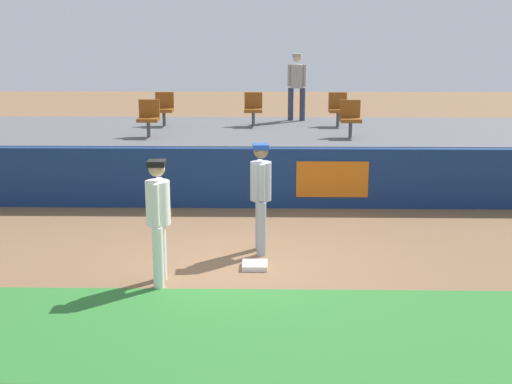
{
  "coord_description": "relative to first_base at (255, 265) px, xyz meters",
  "views": [
    {
      "loc": [
        0.49,
        -10.61,
        3.75
      ],
      "look_at": [
        0.27,
        0.81,
        1.0
      ],
      "focal_mm": 48.59,
      "sensor_mm": 36.0,
      "label": 1
    }
  ],
  "objects": [
    {
      "name": "first_base",
      "position": [
        0.0,
        0.0,
        0.0
      ],
      "size": [
        0.4,
        0.4,
        0.08
      ],
      "primitive_type": "cube",
      "color": "white",
      "rests_on": "ground_plane"
    },
    {
      "name": "bleacher_platform",
      "position": [
        -0.27,
        6.37,
        0.6
      ],
      "size": [
        18.0,
        4.8,
        1.27
      ],
      "primitive_type": "cube",
      "color": "#59595E",
      "rests_on": "ground_plane"
    },
    {
      "name": "seat_front_left",
      "position": [
        -2.53,
        5.24,
        1.7
      ],
      "size": [
        0.47,
        0.44,
        0.84
      ],
      "color": "#4C4C51",
      "rests_on": "bleacher_platform"
    },
    {
      "name": "player_runner_visitor",
      "position": [
        0.08,
        0.79,
        1.04
      ],
      "size": [
        0.38,
        0.52,
        1.86
      ],
      "rotation": [
        0.0,
        0.0,
        -1.48
      ],
      "color": "#9EA3AD",
      "rests_on": "ground_plane"
    },
    {
      "name": "seat_back_center",
      "position": [
        -0.18,
        7.04,
        1.7
      ],
      "size": [
        0.45,
        0.44,
        0.84
      ],
      "color": "#4C4C51",
      "rests_on": "bleacher_platform"
    },
    {
      "name": "player_fielder_home",
      "position": [
        -1.39,
        -0.7,
        1.04
      ],
      "size": [
        0.36,
        0.58,
        1.87
      ],
      "rotation": [
        0.0,
        0.0,
        -1.55
      ],
      "color": "white",
      "rests_on": "ground_plane"
    },
    {
      "name": "seat_back_left",
      "position": [
        -2.44,
        7.04,
        1.7
      ],
      "size": [
        0.47,
        0.44,
        0.84
      ],
      "color": "#4C4C51",
      "rests_on": "bleacher_platform"
    },
    {
      "name": "spectator_hooded",
      "position": [
        0.95,
        8.1,
        2.25
      ],
      "size": [
        0.49,
        0.38,
        1.76
      ],
      "rotation": [
        0.0,
        0.0,
        2.98
      ],
      "color": "#33384C",
      "rests_on": "bleacher_platform"
    },
    {
      "name": "grass_foreground_strip",
      "position": [
        -0.27,
        -2.33,
        -0.04
      ],
      "size": [
        18.0,
        2.8,
        0.01
      ],
      "primitive_type": "cube",
      "color": "#2D722D",
      "rests_on": "ground_plane"
    },
    {
      "name": "field_wall",
      "position": [
        -0.26,
        3.8,
        0.59
      ],
      "size": [
        18.0,
        0.26,
        1.27
      ],
      "color": "navy",
      "rests_on": "ground_plane"
    },
    {
      "name": "seat_back_right",
      "position": [
        1.95,
        7.04,
        1.7
      ],
      "size": [
        0.46,
        0.44,
        0.84
      ],
      "color": "#4C4C51",
      "rests_on": "bleacher_platform"
    },
    {
      "name": "ground_plane",
      "position": [
        -0.27,
        0.19,
        -0.04
      ],
      "size": [
        60.0,
        60.0,
        0.0
      ],
      "primitive_type": "plane",
      "color": "brown"
    },
    {
      "name": "seat_front_right",
      "position": [
        2.06,
        5.24,
        1.7
      ],
      "size": [
        0.46,
        0.44,
        0.84
      ],
      "color": "#4C4C51",
      "rests_on": "bleacher_platform"
    }
  ]
}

